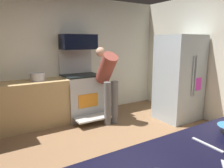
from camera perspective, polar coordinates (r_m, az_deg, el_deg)
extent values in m
cube|color=brown|center=(3.20, 2.28, -20.02)|extent=(5.20, 4.80, 0.02)
cube|color=silver|center=(4.86, -13.49, 6.79)|extent=(5.20, 0.12, 2.60)
cube|color=tan|center=(4.44, -22.54, -5.31)|extent=(2.40, 0.60, 0.90)
cube|color=#BCBDB9|center=(4.75, -8.00, -3.38)|extent=(0.76, 0.64, 0.92)
cube|color=black|center=(4.66, -8.15, 2.29)|extent=(0.76, 0.64, 0.03)
cube|color=#BCBDB9|center=(4.89, -9.64, 5.97)|extent=(0.76, 0.06, 0.53)
cube|color=orange|center=(4.47, -6.27, -4.40)|extent=(0.44, 0.01, 0.28)
cube|color=#BCBDB9|center=(4.41, -5.16, -8.82)|extent=(0.72, 0.37, 0.03)
cube|color=black|center=(4.70, -8.90, 10.94)|extent=(0.74, 0.38, 0.31)
cube|color=#AFBEC7|center=(4.76, 17.28, 1.54)|extent=(0.84, 0.72, 1.78)
cylinder|color=#AFBEC7|center=(4.49, 20.62, 1.91)|extent=(0.02, 0.02, 0.80)
cylinder|color=#AFBEC7|center=(4.55, 21.23, 1.99)|extent=(0.02, 0.02, 0.80)
cube|color=#DC3FD4|center=(4.68, 21.79, -0.04)|extent=(0.20, 0.01, 0.26)
cylinder|color=slate|center=(4.29, -1.21, -5.21)|extent=(0.14, 0.14, 0.87)
cylinder|color=slate|center=(4.38, 0.70, -4.88)|extent=(0.14, 0.14, 0.87)
cylinder|color=brown|center=(4.35, -1.50, 4.24)|extent=(0.30, 0.60, 0.68)
sphere|color=tan|center=(4.52, -3.02, 8.45)|extent=(0.20, 0.20, 0.20)
cube|color=#B7BABF|center=(1.78, 23.87, -14.46)|extent=(0.04, 0.26, 0.01)
cylinder|color=#BCBAC4|center=(4.39, -19.09, 1.78)|extent=(0.28, 0.28, 0.15)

